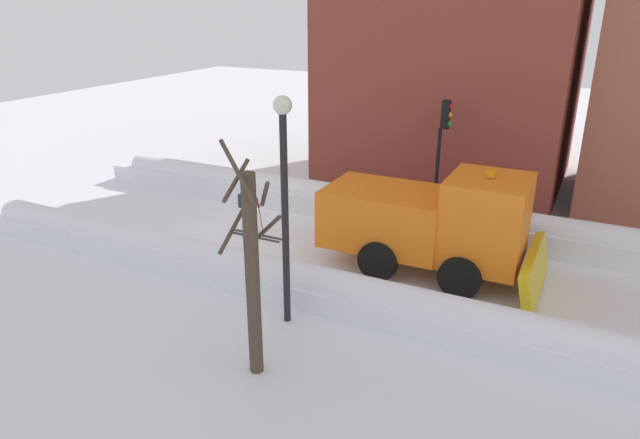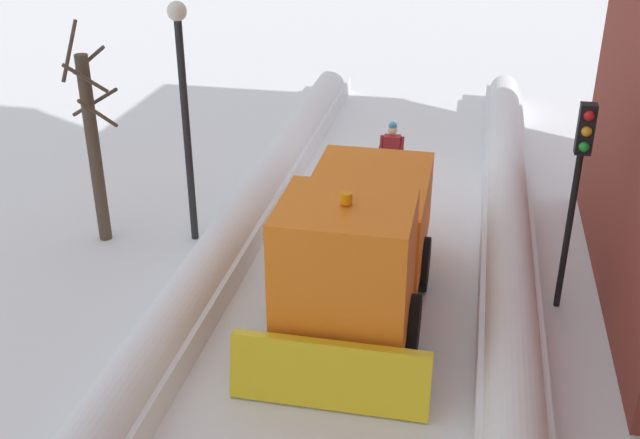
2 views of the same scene
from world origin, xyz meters
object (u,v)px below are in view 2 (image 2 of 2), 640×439
Objects in this scene: plow_truck at (358,243)px; street_lamp at (184,96)px; traffic_light_pole at (579,169)px; skier at (392,152)px; bare_tree_near at (93,145)px.

street_lamp is at bearing -29.03° from plow_truck.
traffic_light_pole is 0.78× the size of street_lamp.
bare_tree_near is (5.99, 4.08, 1.26)m from skier.
traffic_light_pole reaches higher than skier.
street_lamp is 2.29m from bare_tree_near.
skier is 7.36m from bare_tree_near.
street_lamp is at bearing 42.54° from skier.
skier is 0.34× the size of street_lamp.
plow_truck is at bearing 150.97° from street_lamp.
plow_truck is at bearing 13.06° from traffic_light_pole.
traffic_light_pole is at bearing 170.05° from street_lamp.
plow_truck is 4.14m from traffic_light_pole.
plow_truck is 1.45× the size of traffic_light_pole.
plow_truck is at bearing 162.96° from bare_tree_near.
street_lamp is at bearing -9.95° from traffic_light_pole.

